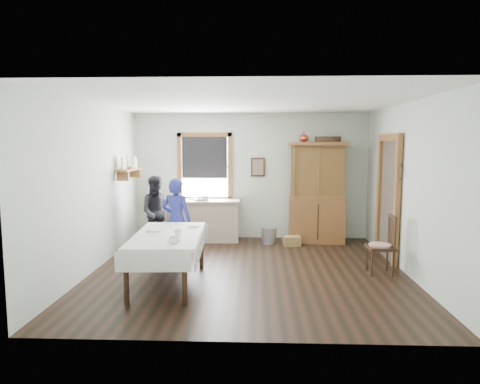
# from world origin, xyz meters

# --- Properties ---
(room) EXTENTS (5.01, 5.01, 2.70)m
(room) POSITION_xyz_m (0.00, 0.00, 1.35)
(room) COLOR black
(room) RESTS_ON ground
(window) EXTENTS (1.18, 0.07, 1.48)m
(window) POSITION_xyz_m (-1.00, 2.46, 1.62)
(window) COLOR white
(window) RESTS_ON room
(doorway) EXTENTS (0.09, 1.14, 2.22)m
(doorway) POSITION_xyz_m (2.46, 0.85, 1.16)
(doorway) COLOR #453B31
(doorway) RESTS_ON room
(wall_shelf) EXTENTS (0.24, 1.00, 0.44)m
(wall_shelf) POSITION_xyz_m (-2.37, 1.54, 1.57)
(wall_shelf) COLOR brown
(wall_shelf) RESTS_ON room
(framed_picture) EXTENTS (0.30, 0.04, 0.40)m
(framed_picture) POSITION_xyz_m (0.15, 2.46, 1.55)
(framed_picture) COLOR #372313
(framed_picture) RESTS_ON room
(rug_beater) EXTENTS (0.01, 0.27, 0.27)m
(rug_beater) POSITION_xyz_m (2.45, 0.30, 1.72)
(rug_beater) COLOR black
(rug_beater) RESTS_ON room
(work_counter) EXTENTS (1.55, 0.65, 0.87)m
(work_counter) POSITION_xyz_m (-1.00, 2.14, 0.44)
(work_counter) COLOR tan
(work_counter) RESTS_ON room
(china_hutch) EXTENTS (1.26, 0.66, 2.08)m
(china_hutch) POSITION_xyz_m (1.38, 2.14, 1.04)
(china_hutch) COLOR brown
(china_hutch) RESTS_ON room
(dining_table) EXTENTS (1.08, 1.92, 0.75)m
(dining_table) POSITION_xyz_m (-1.15, -0.69, 0.38)
(dining_table) COLOR silver
(dining_table) RESTS_ON room
(spindle_chair) EXTENTS (0.45, 0.45, 0.95)m
(spindle_chair) POSITION_xyz_m (2.08, -0.07, 0.47)
(spindle_chair) COLOR #372313
(spindle_chair) RESTS_ON room
(pail) EXTENTS (0.40, 0.40, 0.33)m
(pail) POSITION_xyz_m (0.38, 1.96, 0.17)
(pail) COLOR #97999F
(pail) RESTS_ON room
(wicker_basket) EXTENTS (0.36, 0.28, 0.20)m
(wicker_basket) POSITION_xyz_m (0.84, 1.75, 0.10)
(wicker_basket) COLOR olive
(wicker_basket) RESTS_ON room
(woman_blue) EXTENTS (0.56, 0.43, 1.35)m
(woman_blue) POSITION_xyz_m (-1.27, 0.54, 0.68)
(woman_blue) COLOR navy
(woman_blue) RESTS_ON room
(figure_dark) EXTENTS (0.73, 0.62, 1.32)m
(figure_dark) POSITION_xyz_m (-1.82, 1.49, 0.66)
(figure_dark) COLOR black
(figure_dark) RESTS_ON room
(table_cup_a) EXTENTS (0.13, 0.13, 0.09)m
(table_cup_a) POSITION_xyz_m (-0.96, -1.28, 0.80)
(table_cup_a) COLOR white
(table_cup_a) RESTS_ON dining_table
(table_cup_b) EXTENTS (0.11, 0.11, 0.10)m
(table_cup_b) POSITION_xyz_m (-0.98, -0.85, 0.80)
(table_cup_b) COLOR white
(table_cup_b) RESTS_ON dining_table
(table_bowl) EXTENTS (0.26, 0.26, 0.05)m
(table_bowl) POSITION_xyz_m (-0.97, -1.14, 0.78)
(table_bowl) COLOR white
(table_bowl) RESTS_ON dining_table
(counter_book) EXTENTS (0.28, 0.28, 0.02)m
(counter_book) POSITION_xyz_m (-1.23, 2.10, 0.88)
(counter_book) COLOR #796250
(counter_book) RESTS_ON work_counter
(counter_bowl) EXTENTS (0.21, 0.21, 0.06)m
(counter_bowl) POSITION_xyz_m (-1.03, 2.03, 0.90)
(counter_bowl) COLOR white
(counter_bowl) RESTS_ON work_counter
(shelf_bowl) EXTENTS (0.22, 0.22, 0.05)m
(shelf_bowl) POSITION_xyz_m (-2.37, 1.55, 1.60)
(shelf_bowl) COLOR white
(shelf_bowl) RESTS_ON wall_shelf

